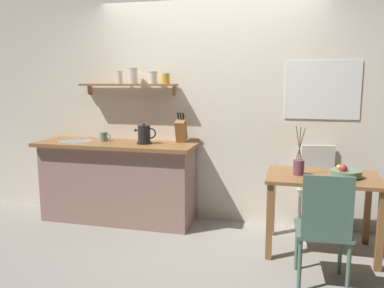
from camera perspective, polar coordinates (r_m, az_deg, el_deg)
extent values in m
plane|color=gray|center=(4.15, 0.51, -13.65)|extent=(14.00, 14.00, 0.00)
cube|color=silver|center=(4.43, 5.06, 5.77)|extent=(6.80, 0.10, 2.70)
cube|color=white|center=(4.32, 18.56, 7.49)|extent=(0.76, 0.01, 0.61)
cube|color=silver|center=(4.33, 18.56, 7.49)|extent=(0.70, 0.01, 0.55)
cube|color=gray|center=(4.62, -10.73, -5.64)|extent=(1.74, 0.52, 0.89)
cube|color=brown|center=(4.50, -11.02, 0.00)|extent=(1.83, 0.63, 0.04)
cylinder|color=#B7BABF|center=(4.72, -16.68, 0.38)|extent=(0.38, 0.38, 0.01)
cube|color=brown|center=(4.59, -9.39, 8.54)|extent=(1.16, 0.18, 0.02)
cube|color=#99754C|center=(4.90, -14.77, 7.69)|extent=(0.02, 0.06, 0.12)
cube|color=#99754C|center=(4.48, -2.64, 7.86)|extent=(0.02, 0.06, 0.12)
cylinder|color=beige|center=(4.63, -10.57, 9.50)|extent=(0.07, 0.07, 0.14)
cylinder|color=silver|center=(4.63, -10.60, 10.41)|extent=(0.08, 0.08, 0.01)
cylinder|color=beige|center=(4.56, -8.64, 9.77)|extent=(0.11, 0.11, 0.17)
cylinder|color=silver|center=(4.56, -8.67, 10.90)|extent=(0.11, 0.11, 0.01)
cylinder|color=beige|center=(4.47, -5.76, 9.57)|extent=(0.10, 0.10, 0.13)
cylinder|color=silver|center=(4.48, -5.77, 10.47)|extent=(0.11, 0.11, 0.01)
cylinder|color=gold|center=(4.42, -3.87, 9.47)|extent=(0.09, 0.09, 0.11)
cylinder|color=silver|center=(4.43, -3.88, 10.24)|extent=(0.09, 0.09, 0.01)
cube|color=brown|center=(3.84, 18.60, -4.61)|extent=(1.03, 0.69, 0.03)
cube|color=brown|center=(3.66, 11.26, -11.10)|extent=(0.06, 0.06, 0.71)
cube|color=brown|center=(3.74, 25.86, -11.42)|extent=(0.06, 0.06, 0.71)
cube|color=brown|center=(4.21, 11.69, -8.36)|extent=(0.06, 0.06, 0.71)
cube|color=brown|center=(4.28, 24.29, -8.72)|extent=(0.06, 0.06, 0.71)
cube|color=#4C6B5B|center=(3.33, 18.54, -11.91)|extent=(0.43, 0.44, 0.03)
cube|color=#4C6B5B|center=(3.06, 19.23, -8.80)|extent=(0.37, 0.04, 0.48)
cylinder|color=#4C6B5B|center=(3.61, 20.88, -14.26)|extent=(0.03, 0.03, 0.43)
cylinder|color=#4C6B5B|center=(3.57, 15.09, -14.24)|extent=(0.03, 0.03, 0.43)
cylinder|color=#4C6B5B|center=(3.28, 21.92, -16.76)|extent=(0.03, 0.03, 0.43)
cylinder|color=#4C6B5B|center=(3.24, 15.47, -16.79)|extent=(0.03, 0.03, 0.43)
cube|color=white|center=(4.24, 18.38, -7.19)|extent=(0.48, 0.48, 0.03)
cube|color=white|center=(4.35, 17.86, -3.30)|extent=(0.35, 0.10, 0.48)
cylinder|color=white|center=(4.11, 16.56, -11.04)|extent=(0.03, 0.03, 0.44)
cylinder|color=white|center=(4.21, 21.15, -10.80)|extent=(0.03, 0.03, 0.44)
cylinder|color=white|center=(4.42, 15.44, -9.53)|extent=(0.03, 0.03, 0.44)
cylinder|color=white|center=(4.51, 19.71, -9.36)|extent=(0.03, 0.03, 0.44)
cylinder|color=slate|center=(3.83, 21.56, -4.48)|extent=(0.12, 0.12, 0.01)
cylinder|color=slate|center=(3.82, 21.59, -3.98)|extent=(0.28, 0.28, 0.06)
ellipsoid|color=yellow|center=(3.81, 21.12, -3.25)|extent=(0.13, 0.16, 0.04)
sphere|color=red|center=(3.76, 21.24, -3.32)|extent=(0.07, 0.07, 0.07)
cylinder|color=brown|center=(3.78, 15.34, -3.32)|extent=(0.10, 0.10, 0.14)
cylinder|color=brown|center=(3.75, 15.35, 0.17)|extent=(0.07, 0.02, 0.32)
cylinder|color=brown|center=(3.74, 15.50, 0.04)|extent=(0.01, 0.01, 0.31)
cylinder|color=brown|center=(3.75, 15.65, 0.04)|extent=(0.07, 0.02, 0.30)
cylinder|color=black|center=(4.35, -7.00, 0.16)|extent=(0.16, 0.16, 0.02)
cylinder|color=#232326|center=(4.33, -7.03, 1.49)|extent=(0.14, 0.14, 0.19)
sphere|color=black|center=(4.32, -7.06, 2.87)|extent=(0.02, 0.02, 0.02)
cone|color=#232326|center=(4.36, -8.11, 2.01)|extent=(0.04, 0.04, 0.04)
torus|color=black|center=(4.30, -6.04, 1.58)|extent=(0.12, 0.02, 0.12)
cube|color=#9E6B3D|center=(4.39, -1.60, 1.96)|extent=(0.11, 0.19, 0.27)
cylinder|color=black|center=(4.37, -2.04, 4.14)|extent=(0.02, 0.04, 0.08)
cylinder|color=black|center=(4.36, -1.67, 4.13)|extent=(0.02, 0.04, 0.08)
cylinder|color=black|center=(4.35, -1.29, 4.12)|extent=(0.02, 0.04, 0.08)
cylinder|color=slate|center=(4.60, -12.81, 1.06)|extent=(0.09, 0.09, 0.11)
torus|color=slate|center=(4.57, -12.23, 1.06)|extent=(0.07, 0.01, 0.07)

